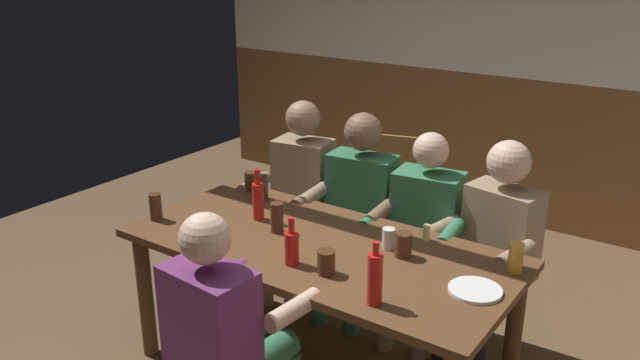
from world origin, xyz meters
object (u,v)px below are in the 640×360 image
(pint_glass_1, at_px, (326,262))
(pint_glass_2, at_px, (156,207))
(person_1, at_px, (356,206))
(bottle_1, at_px, (375,278))
(bottle_2, at_px, (292,247))
(pint_glass_3, at_px, (516,258))
(person_4, at_px, (226,327))
(pint_glass_6, at_px, (250,181))
(plate_0, at_px, (475,290))
(person_2, at_px, (422,228))
(chair_empty_near_left, at_px, (383,195))
(table_candle, at_px, (426,233))
(pint_glass_7, at_px, (277,217))
(bottle_0, at_px, (258,200))
(person_3, at_px, (493,243))
(pint_glass_0, at_px, (388,238))
(pint_glass_4, at_px, (262,188))
(pint_glass_5, at_px, (403,245))
(dining_table, at_px, (319,262))
(person_0, at_px, (298,191))

(pint_glass_1, height_order, pint_glass_2, pint_glass_2)
(person_1, bearing_deg, bottle_1, 119.36)
(bottle_2, relative_size, pint_glass_3, 1.66)
(person_4, height_order, pint_glass_6, person_4)
(plate_0, bearing_deg, person_4, -139.95)
(person_2, height_order, chair_empty_near_left, person_2)
(person_1, bearing_deg, table_candle, 144.97)
(person_1, relative_size, chair_empty_near_left, 1.39)
(pint_glass_7, bearing_deg, pint_glass_6, 143.24)
(bottle_0, bearing_deg, person_3, 29.96)
(bottle_0, bearing_deg, pint_glass_2, -144.77)
(pint_glass_0, xyz_separation_m, pint_glass_4, (-0.89, 0.13, 0.02))
(person_1, bearing_deg, person_4, 93.27)
(bottle_0, height_order, bottle_2, bottle_0)
(bottle_1, xyz_separation_m, pint_glass_5, (-0.10, 0.44, -0.06))
(person_3, bearing_deg, person_2, 11.28)
(dining_table, relative_size, person_2, 1.62)
(bottle_1, height_order, pint_glass_3, bottle_1)
(dining_table, distance_m, plate_0, 0.80)
(dining_table, height_order, pint_glass_0, pint_glass_0)
(pint_glass_4, bearing_deg, person_1, 45.69)
(person_0, distance_m, table_candle, 1.10)
(person_1, bearing_deg, person_2, 173.90)
(person_0, bearing_deg, plate_0, 146.01)
(pint_glass_2, distance_m, pint_glass_7, 0.66)
(bottle_2, distance_m, pint_glass_7, 0.36)
(bottle_1, bearing_deg, pint_glass_5, 103.20)
(bottle_0, distance_m, bottle_1, 1.01)
(pint_glass_6, bearing_deg, chair_empty_near_left, 71.49)
(pint_glass_5, xyz_separation_m, pint_glass_7, (-0.65, -0.12, 0.02))
(person_3, xyz_separation_m, pint_glass_7, (-0.88, -0.68, 0.16))
(bottle_1, bearing_deg, pint_glass_2, 176.51)
(bottle_1, relative_size, pint_glass_7, 1.77)
(person_2, height_order, plate_0, person_2)
(pint_glass_2, bearing_deg, plate_0, 8.10)
(person_1, bearing_deg, pint_glass_1, 108.36)
(pint_glass_1, bearing_deg, pint_glass_5, 59.80)
(bottle_2, relative_size, pint_glass_6, 2.01)
(pint_glass_2, bearing_deg, pint_glass_1, 0.89)
(plate_0, height_order, pint_glass_5, pint_glass_5)
(person_4, relative_size, bottle_1, 4.31)
(pint_glass_5, relative_size, pint_glass_6, 1.04)
(person_2, xyz_separation_m, person_4, (-0.22, -1.34, -0.00))
(pint_glass_2, height_order, pint_glass_3, pint_glass_2)
(person_3, height_order, pint_glass_0, person_3)
(person_1, relative_size, pint_glass_4, 8.34)
(person_0, distance_m, person_1, 0.42)
(bottle_2, xyz_separation_m, pint_glass_6, (-0.77, 0.61, -0.03))
(person_4, distance_m, pint_glass_3, 1.28)
(pint_glass_1, bearing_deg, person_3, 64.61)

